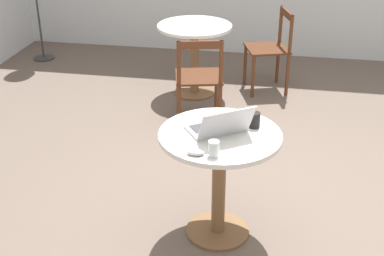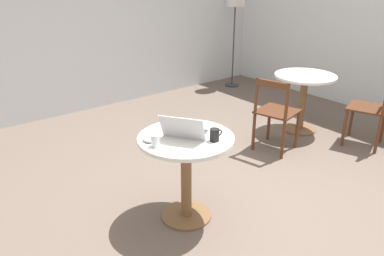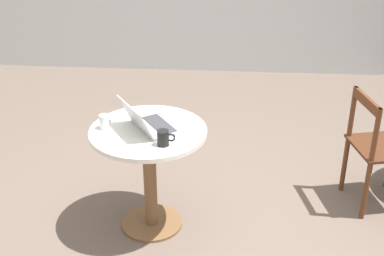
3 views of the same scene
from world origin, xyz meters
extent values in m
plane|color=#66564C|center=(0.00, 0.00, 0.00)|extent=(16.00, 16.00, 0.00)
cube|color=silver|center=(0.00, 3.23, 1.35)|extent=(9.40, 0.06, 2.70)
cylinder|color=brown|center=(-0.49, 0.18, 0.01)|extent=(0.42, 0.42, 0.02)
cylinder|color=brown|center=(-0.49, 0.18, 0.36)|extent=(0.09, 0.09, 0.69)
cylinder|color=silver|center=(-0.49, 0.18, 0.72)|extent=(0.75, 0.75, 0.03)
cylinder|color=brown|center=(1.80, 0.74, 0.01)|extent=(0.42, 0.42, 0.02)
cylinder|color=brown|center=(1.80, 0.74, 0.36)|extent=(0.09, 0.09, 0.69)
cylinder|color=silver|center=(1.80, 0.74, 0.72)|extent=(0.75, 0.75, 0.03)
cylinder|color=#562D19|center=(1.80, 0.13, 0.23)|extent=(0.04, 0.04, 0.45)
cylinder|color=#562D19|center=(2.15, 0.24, 0.23)|extent=(0.04, 0.04, 0.45)
cylinder|color=#562D19|center=(1.91, -0.21, 0.23)|extent=(0.04, 0.04, 0.45)
cylinder|color=#562D19|center=(2.26, -0.10, 0.23)|extent=(0.04, 0.04, 0.45)
cube|color=#492715|center=(2.03, 0.01, 0.46)|extent=(0.52, 0.52, 0.02)
cylinder|color=#562D19|center=(1.25, 0.80, 0.23)|extent=(0.04, 0.04, 0.45)
cylinder|color=#562D19|center=(1.33, 0.44, 0.23)|extent=(0.04, 0.04, 0.45)
cylinder|color=#562D19|center=(0.89, 0.72, 0.23)|extent=(0.04, 0.04, 0.45)
cylinder|color=#562D19|center=(0.97, 0.36, 0.23)|extent=(0.04, 0.04, 0.45)
cube|color=#492715|center=(1.11, 0.58, 0.46)|extent=(0.50, 0.50, 0.02)
cylinder|color=#562D19|center=(0.89, 0.72, 0.66)|extent=(0.04, 0.04, 0.38)
cylinder|color=#562D19|center=(0.97, 0.36, 0.66)|extent=(0.04, 0.04, 0.38)
cube|color=#562D19|center=(0.93, 0.54, 0.82)|extent=(0.11, 0.39, 0.07)
cylinder|color=#333333|center=(2.54, 2.77, 0.01)|extent=(0.25, 0.25, 0.02)
cylinder|color=#333333|center=(2.54, 2.77, 0.70)|extent=(0.02, 0.02, 1.37)
cube|color=#B7B7BC|center=(-0.45, 0.22, 0.75)|extent=(0.36, 0.40, 0.02)
cube|color=#38383D|center=(-0.43, 0.23, 0.76)|extent=(0.26, 0.30, 0.00)
cube|color=#B7B7BC|center=(-0.57, 0.13, 0.85)|extent=(0.27, 0.33, 0.19)
cube|color=black|center=(-0.56, 0.14, 0.85)|extent=(0.24, 0.30, 0.17)
ellipsoid|color=#B7B7BC|center=(-0.78, 0.28, 0.75)|extent=(0.06, 0.10, 0.03)
cylinder|color=black|center=(-0.37, -0.01, 0.79)|extent=(0.07, 0.07, 0.10)
torus|color=black|center=(-0.33, -0.01, 0.79)|extent=(0.05, 0.01, 0.05)
cylinder|color=silver|center=(-0.77, 0.18, 0.78)|extent=(0.06, 0.06, 0.09)
camera|label=1|loc=(-3.34, -0.16, 2.22)|focal=50.00mm
camera|label=2|loc=(-2.09, -1.91, 1.92)|focal=35.00mm
camera|label=3|loc=(0.01, -2.80, 2.28)|focal=50.00mm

